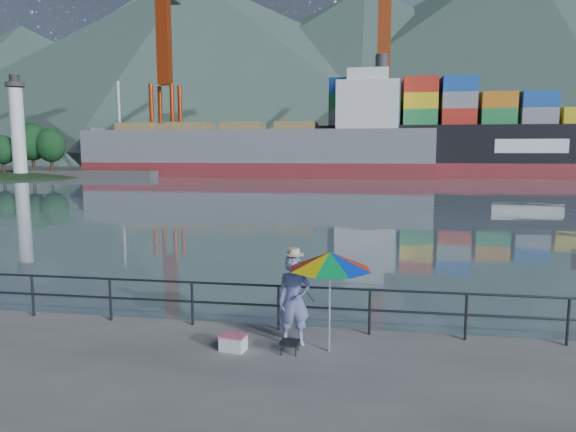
{
  "coord_description": "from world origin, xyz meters",
  "views": [
    {
      "loc": [
        2.93,
        -9.15,
        3.99
      ],
      "look_at": [
        0.53,
        6.0,
        2.0
      ],
      "focal_mm": 32.0,
      "sensor_mm": 36.0,
      "label": 1
    }
  ],
  "objects_px": {
    "bulk_carrier": "(268,149)",
    "beach_umbrella": "(330,261)",
    "cooler_bag": "(233,343)",
    "fisherman": "(294,301)",
    "container_ship": "(532,138)"
  },
  "relations": [
    {
      "from": "bulk_carrier",
      "to": "beach_umbrella",
      "type": "bearing_deg",
      "value": -77.82
    },
    {
      "from": "cooler_bag",
      "to": "beach_umbrella",
      "type": "bearing_deg",
      "value": 16.87
    },
    {
      "from": "cooler_bag",
      "to": "container_ship",
      "type": "bearing_deg",
      "value": 79.84
    },
    {
      "from": "bulk_carrier",
      "to": "container_ship",
      "type": "distance_m",
      "value": 40.54
    },
    {
      "from": "fisherman",
      "to": "bulk_carrier",
      "type": "bearing_deg",
      "value": 84.86
    },
    {
      "from": "bulk_carrier",
      "to": "container_ship",
      "type": "xyz_separation_m",
      "value": [
        40.28,
        4.21,
        1.7
      ]
    },
    {
      "from": "beach_umbrella",
      "to": "bulk_carrier",
      "type": "xyz_separation_m",
      "value": [
        -15.09,
        69.93,
        2.24
      ]
    },
    {
      "from": "cooler_bag",
      "to": "bulk_carrier",
      "type": "height_order",
      "value": "bulk_carrier"
    },
    {
      "from": "beach_umbrella",
      "to": "bulk_carrier",
      "type": "height_order",
      "value": "bulk_carrier"
    },
    {
      "from": "beach_umbrella",
      "to": "cooler_bag",
      "type": "height_order",
      "value": "beach_umbrella"
    },
    {
      "from": "container_ship",
      "to": "bulk_carrier",
      "type": "bearing_deg",
      "value": -174.04
    },
    {
      "from": "fisherman",
      "to": "beach_umbrella",
      "type": "relative_size",
      "value": 0.92
    },
    {
      "from": "fisherman",
      "to": "bulk_carrier",
      "type": "height_order",
      "value": "bulk_carrier"
    },
    {
      "from": "fisherman",
      "to": "bulk_carrier",
      "type": "xyz_separation_m",
      "value": [
        -14.35,
        69.68,
        3.15
      ]
    },
    {
      "from": "cooler_bag",
      "to": "container_ship",
      "type": "height_order",
      "value": "container_ship"
    }
  ]
}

